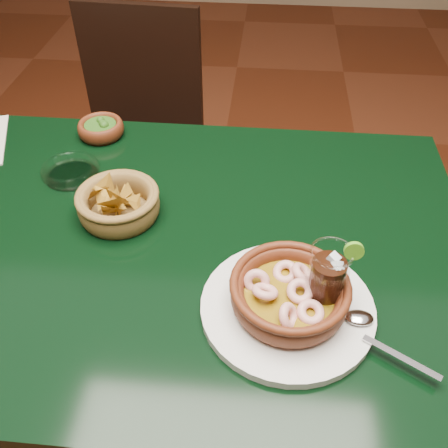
# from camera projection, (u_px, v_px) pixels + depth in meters

# --- Properties ---
(ground) EXTENTS (7.00, 7.00, 0.00)m
(ground) POSITION_uv_depth(u_px,v_px,m) (177.00, 422.00, 1.44)
(ground) COLOR #471C0C
(ground) RESTS_ON ground
(dining_table) EXTENTS (1.20, 0.80, 0.75)m
(dining_table) POSITION_uv_depth(u_px,v_px,m) (156.00, 271.00, 1.00)
(dining_table) COLOR black
(dining_table) RESTS_ON ground
(dining_chair) EXTENTS (0.44, 0.44, 0.89)m
(dining_chair) POSITION_uv_depth(u_px,v_px,m) (138.00, 141.00, 1.65)
(dining_chair) COLOR black
(dining_chair) RESTS_ON ground
(shrimp_plate) EXTENTS (0.36, 0.28, 0.08)m
(shrimp_plate) POSITION_uv_depth(u_px,v_px,m) (289.00, 298.00, 0.78)
(shrimp_plate) COLOR silver
(shrimp_plate) RESTS_ON dining_table
(chip_basket) EXTENTS (0.19, 0.19, 0.11)m
(chip_basket) POSITION_uv_depth(u_px,v_px,m) (118.00, 204.00, 0.96)
(chip_basket) COLOR olive
(chip_basket) RESTS_ON dining_table
(guacamole_ramekin) EXTENTS (0.13, 0.13, 0.04)m
(guacamole_ramekin) POSITION_uv_depth(u_px,v_px,m) (101.00, 128.00, 1.18)
(guacamole_ramekin) COLOR #4F200F
(guacamole_ramekin) RESTS_ON dining_table
(cola_drink) EXTENTS (0.13, 0.13, 0.15)m
(cola_drink) POSITION_uv_depth(u_px,v_px,m) (326.00, 283.00, 0.76)
(cola_drink) COLOR white
(cola_drink) RESTS_ON dining_table
(glass_ashtray) EXTENTS (0.13, 0.13, 0.03)m
(glass_ashtray) POSITION_uv_depth(u_px,v_px,m) (71.00, 171.00, 1.06)
(glass_ashtray) COLOR white
(glass_ashtray) RESTS_ON dining_table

